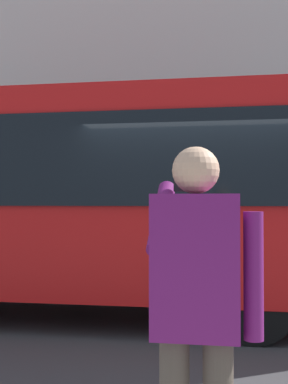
# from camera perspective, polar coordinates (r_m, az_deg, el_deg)

# --- Properties ---
(ground_plane) EXTENTS (60.00, 60.00, 0.00)m
(ground_plane) POSITION_cam_1_polar(r_m,az_deg,el_deg) (6.81, 5.80, -14.66)
(ground_plane) COLOR #38383A
(building_facade_far) EXTENTS (28.00, 1.55, 12.00)m
(building_facade_far) POSITION_cam_1_polar(r_m,az_deg,el_deg) (14.11, 7.80, 17.00)
(building_facade_far) COLOR beige
(building_facade_far) RESTS_ON ground_plane
(red_bus) EXTENTS (9.05, 2.54, 3.08)m
(red_bus) POSITION_cam_1_polar(r_m,az_deg,el_deg) (7.53, -12.03, -0.44)
(red_bus) COLOR red
(red_bus) RESTS_ON ground_plane
(pedestrian_photographer) EXTENTS (0.53, 0.52, 1.70)m
(pedestrian_photographer) POSITION_cam_1_polar(r_m,az_deg,el_deg) (2.42, 5.91, -11.88)
(pedestrian_photographer) COLOR #4C4238
(pedestrian_photographer) RESTS_ON sidewalk_curb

